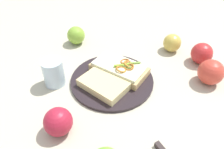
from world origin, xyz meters
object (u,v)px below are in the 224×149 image
object	(u,v)px
apple_0	(211,72)
drinking_glass	(53,72)
apple_5	(76,35)
apple_3	(58,122)
bread_slice_side	(104,84)
apple_4	(172,43)
plate	(112,80)
sandwich	(120,68)
apple_2	(202,53)

from	to	relation	value
apple_0	drinking_glass	size ratio (longest dim) A/B	0.92
apple_5	apple_3	bearing A→B (deg)	-138.17
bread_slice_side	apple_3	xyz separation A→B (m)	(-0.20, -0.02, 0.02)
apple_3	apple_5	world-z (taller)	apple_3
apple_3	apple_4	size ratio (longest dim) A/B	1.10
apple_0	apple_5	bearing A→B (deg)	103.72
bread_slice_side	apple_5	world-z (taller)	apple_5
apple_3	bread_slice_side	bearing A→B (deg)	5.24
apple_5	drinking_glass	bearing A→B (deg)	-148.69
plate	sandwich	bearing A→B (deg)	5.38
apple_2	plate	bearing A→B (deg)	149.24
plate	apple_3	distance (m)	0.24
bread_slice_side	drinking_glass	size ratio (longest dim) A/B	1.61
sandwich	apple_3	xyz separation A→B (m)	(-0.28, -0.03, 0.01)
sandwich	apple_4	world-z (taller)	apple_4
sandwich	apple_2	xyz separation A→B (m)	(0.25, -0.18, 0.01)
sandwich	apple_5	bearing A→B (deg)	164.33
apple_4	apple_3	bearing A→B (deg)	176.45
apple_4	drinking_glass	distance (m)	0.47
plate	apple_0	xyz separation A→B (m)	(0.21, -0.24, 0.04)
apple_0	apple_5	xyz separation A→B (m)	(-0.12, 0.51, -0.01)
bread_slice_side	drinking_glass	xyz separation A→B (m)	(-0.09, 0.14, 0.02)
apple_4	bread_slice_side	bearing A→B (deg)	171.37
apple_4	apple_5	world-z (taller)	apple_5
apple_0	apple_2	size ratio (longest dim) A/B	1.08
bread_slice_side	apple_3	world-z (taller)	apple_3
sandwich	apple_4	distance (m)	0.26
apple_4	apple_5	size ratio (longest dim) A/B	0.96
apple_3	drinking_glass	bearing A→B (deg)	55.30
apple_2	apple_3	bearing A→B (deg)	164.12
apple_0	apple_4	world-z (taller)	apple_0
sandwich	apple_2	world-z (taller)	apple_2
drinking_glass	bread_slice_side	bearing A→B (deg)	-59.25
plate	bread_slice_side	xyz separation A→B (m)	(-0.04, -0.01, 0.02)
sandwich	apple_3	size ratio (longest dim) A/B	2.58
plate	drinking_glass	world-z (taller)	drinking_glass
bread_slice_side	apple_3	distance (m)	0.20
apple_3	apple_4	bearing A→B (deg)	-3.55
apple_4	apple_5	xyz separation A→B (m)	(-0.21, 0.32, 0.00)
sandwich	drinking_glass	bearing A→B (deg)	-134.56
bread_slice_side	apple_0	size ratio (longest dim) A/B	1.75
bread_slice_side	apple_3	bearing A→B (deg)	-86.59
plate	sandwich	xyz separation A→B (m)	(0.04, 0.00, 0.02)
plate	drinking_glass	xyz separation A→B (m)	(-0.13, 0.14, 0.04)
bread_slice_side	drinking_glass	bearing A→B (deg)	-151.08
plate	apple_4	world-z (taller)	apple_4
plate	apple_3	size ratio (longest dim) A/B	3.60
bread_slice_side	apple_5	xyz separation A→B (m)	(0.13, 0.27, 0.01)
apple_2	apple_5	distance (m)	0.49
sandwich	drinking_glass	world-z (taller)	drinking_glass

